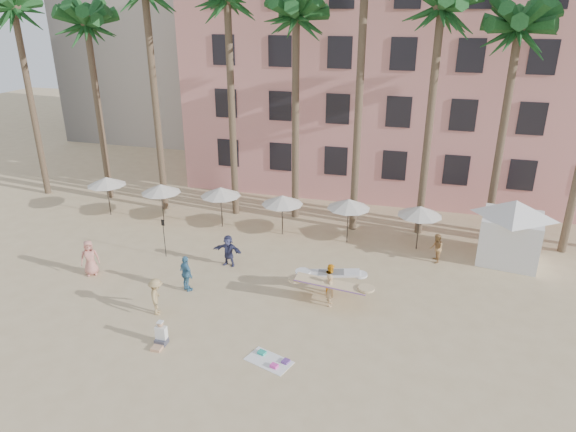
# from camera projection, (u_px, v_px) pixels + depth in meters

# --- Properties ---
(ground) EXTENTS (120.00, 120.00, 0.00)m
(ground) POSITION_uv_depth(u_px,v_px,m) (218.00, 363.00, 20.05)
(ground) COLOR #D1B789
(ground) RESTS_ON ground
(pink_hotel) EXTENTS (35.00, 14.00, 16.00)m
(pink_hotel) POSITION_uv_depth(u_px,v_px,m) (434.00, 77.00, 38.47)
(pink_hotel) COLOR #DE8D87
(pink_hotel) RESTS_ON ground
(palm_row) EXTENTS (44.40, 5.40, 16.30)m
(palm_row) POSITION_uv_depth(u_px,v_px,m) (320.00, 6.00, 28.39)
(palm_row) COLOR brown
(palm_row) RESTS_ON ground
(umbrella_row) EXTENTS (22.50, 2.70, 2.73)m
(umbrella_row) POSITION_uv_depth(u_px,v_px,m) (251.00, 195.00, 31.06)
(umbrella_row) COLOR #332B23
(umbrella_row) RESTS_ON ground
(cabana) EXTENTS (5.15, 5.15, 3.50)m
(cabana) POSITION_uv_depth(u_px,v_px,m) (512.00, 225.00, 27.49)
(cabana) COLOR white
(cabana) RESTS_ON ground
(beach_towel) EXTENTS (2.03, 1.53, 0.14)m
(beach_towel) POSITION_uv_depth(u_px,v_px,m) (270.00, 360.00, 20.18)
(beach_towel) COLOR white
(beach_towel) RESTS_ON ground
(carrier_yellow) EXTENTS (3.29, 0.77, 1.62)m
(carrier_yellow) POSITION_uv_depth(u_px,v_px,m) (330.00, 287.00, 23.64)
(carrier_yellow) COLOR tan
(carrier_yellow) RESTS_ON ground
(carrier_white) EXTENTS (2.81, 1.20, 1.56)m
(carrier_white) POSITION_uv_depth(u_px,v_px,m) (331.00, 278.00, 24.67)
(carrier_white) COLOR #FFAA1A
(carrier_white) RESTS_ON ground
(beachgoers) EXTENTS (18.13, 9.72, 1.90)m
(beachgoers) POSITION_uv_depth(u_px,v_px,m) (211.00, 265.00, 25.80)
(beachgoers) COLOR tan
(beachgoers) RESTS_ON ground
(paddle) EXTENTS (0.18, 0.04, 2.23)m
(paddle) POSITION_uv_depth(u_px,v_px,m) (164.00, 233.00, 28.12)
(paddle) COLOR black
(paddle) RESTS_ON ground
(seated_man) EXTENTS (0.46, 0.81, 1.05)m
(seated_man) POSITION_uv_depth(u_px,v_px,m) (161.00, 337.00, 21.06)
(seated_man) COLOR #3F3F4C
(seated_man) RESTS_ON ground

